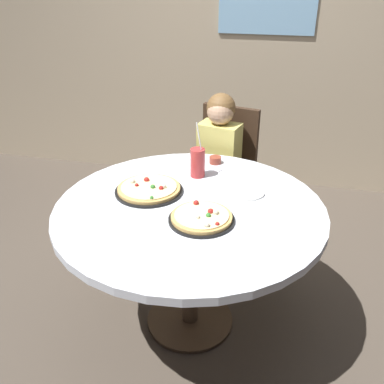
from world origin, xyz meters
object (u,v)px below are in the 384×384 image
at_px(dining_table, 190,221).
at_px(chair_wooden, 224,169).
at_px(sauce_bowl, 215,160).
at_px(plate_small, 247,192).
at_px(soda_cup, 198,163).
at_px(pizza_veggie, 202,218).
at_px(diner_child, 214,185).
at_px(pizza_cheese, 149,189).

bearing_deg(dining_table, chair_wooden, 88.76).
bearing_deg(sauce_bowl, plate_small, -55.69).
bearing_deg(soda_cup, pizza_veggie, -75.08).
height_order(diner_child, sauce_bowl, diner_child).
distance_m(pizza_veggie, plate_small, 0.36).
relative_size(dining_table, pizza_veggie, 4.32).
distance_m(chair_wooden, soda_cup, 0.68).
bearing_deg(plate_small, diner_child, 115.76).
bearing_deg(dining_table, plate_small, 37.55).
bearing_deg(pizza_veggie, pizza_cheese, 146.58).
xyz_separation_m(pizza_veggie, pizza_cheese, (-0.32, 0.21, -0.00)).
xyz_separation_m(dining_table, plate_small, (0.25, 0.20, 0.09)).
bearing_deg(dining_table, soda_cup, 96.04).
height_order(pizza_veggie, plate_small, pizza_veggie).
xyz_separation_m(chair_wooden, sauce_bowl, (0.01, -0.41, 0.24)).
xyz_separation_m(pizza_veggie, sauce_bowl, (-0.06, 0.65, 0.00)).
relative_size(chair_wooden, pizza_veggie, 3.12).
distance_m(chair_wooden, plate_small, 0.81).
distance_m(dining_table, pizza_cheese, 0.27).
bearing_deg(soda_cup, sauce_bowl, 71.97).
bearing_deg(diner_child, sauce_bowl, -79.03).
bearing_deg(sauce_bowl, pizza_cheese, -121.24).
height_order(diner_child, pizza_veggie, diner_child).
bearing_deg(pizza_cheese, pizza_veggie, -33.42).
height_order(chair_wooden, soda_cup, soda_cup).
distance_m(pizza_cheese, plate_small, 0.50).
distance_m(dining_table, chair_wooden, 0.95).
bearing_deg(chair_wooden, plate_small, -72.43).
bearing_deg(diner_child, plate_small, -64.24).
relative_size(sauce_bowl, plate_small, 0.39).
height_order(dining_table, plate_small, plate_small).
height_order(sauce_bowl, plate_small, sauce_bowl).
bearing_deg(pizza_veggie, chair_wooden, 93.55).
height_order(diner_child, soda_cup, diner_child).
xyz_separation_m(pizza_veggie, plate_small, (0.17, 0.32, -0.01)).
bearing_deg(plate_small, pizza_veggie, -118.08).
xyz_separation_m(diner_child, pizza_veggie, (0.10, -0.88, 0.28)).
bearing_deg(plate_small, sauce_bowl, 124.31).
bearing_deg(soda_cup, diner_child, 87.49).
height_order(dining_table, sauce_bowl, sauce_bowl).
bearing_deg(pizza_veggie, dining_table, 125.41).
xyz_separation_m(chair_wooden, soda_cup, (-0.06, -0.60, 0.30)).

